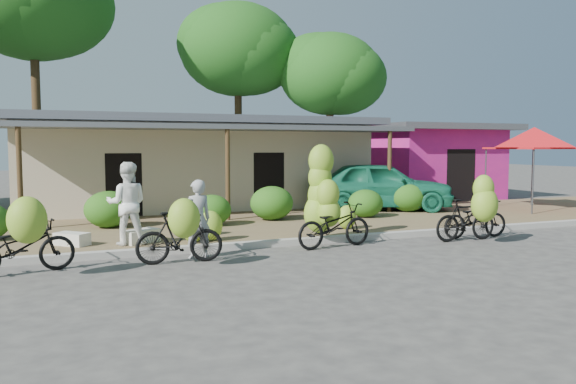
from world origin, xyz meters
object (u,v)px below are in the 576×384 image
tree_near_right (326,72)px  bystander (127,203)px  bike_far_left (21,242)px  bike_right (472,213)px  sack_far (72,239)px  bike_center (328,208)px  teal_van (380,185)px  sack_near (141,236)px  bike_far_right (475,219)px  tree_center_right (233,48)px  bike_left (181,234)px  vendor (197,219)px  red_canopy (534,138)px

tree_near_right → bystander: tree_near_right is taller
bike_far_left → bystander: size_ratio=1.09×
tree_near_right → bike_right: size_ratio=4.46×
sack_far → bike_right: bearing=-15.3°
bike_center → teal_van: bearing=-49.9°
sack_near → sack_far: (-1.46, 0.23, -0.01)m
sack_far → bystander: 1.45m
bike_right → teal_van: teal_van is taller
tree_near_right → bike_far_right: (-2.22, -13.36, -5.39)m
bike_far_left → bike_center: 6.45m
tree_center_right → bike_far_right: (1.78, -15.36, -6.60)m
tree_near_right → bike_left: 17.72m
tree_center_right → sack_far: tree_center_right is taller
tree_center_right → vendor: size_ratio=5.65×
tree_center_right → bike_right: tree_center_right is taller
bike_left → tree_near_right: bearing=-32.0°
bike_far_left → bike_left: bike_far_left is taller
bike_left → vendor: vendor is taller
bike_right → bike_far_left: bearing=89.5°
red_canopy → vendor: 13.28m
bike_far_left → bike_left: size_ratio=1.16×
tree_center_right → bike_far_left: bearing=-118.7°
red_canopy → tree_center_right: bearing=122.1°
bike_center → sack_near: bearing=63.0°
tree_center_right → bike_left: tree_center_right is taller
bike_left → sack_far: 3.11m
tree_near_right → sack_near: 16.50m
sack_near → bike_left: bearing=-77.3°
tree_center_right → sack_far: 16.92m
bike_right → bike_far_right: 0.77m
bike_left → tree_center_right: bearing=-16.8°
bike_center → bike_far_right: bike_center is taller
tree_near_right → teal_van: tree_near_right is taller
tree_near_right → bike_center: (-6.19, -13.01, -4.99)m
bike_left → sack_near: (-0.49, 2.17, -0.34)m
bike_center → teal_van: 6.82m
bike_center → bike_right: (3.43, -0.86, -0.17)m
sack_far → tree_center_right: bearing=60.1°
tree_center_right → bike_left: (-5.77, -15.81, -6.47)m
red_canopy → sack_near: size_ratio=4.12×
bike_left → bike_right: (7.01, -0.05, 0.09)m
tree_center_right → bike_center: tree_center_right is taller
sack_near → sack_far: size_ratio=1.13×
sack_far → teal_van: teal_van is taller
bike_left → sack_near: bike_left is taller
bike_left → teal_van: size_ratio=0.35×
tree_center_right → bike_far_right: size_ratio=4.95×
bike_far_left → bike_right: size_ratio=1.17×
teal_van → tree_center_right: bearing=37.0°
tree_center_right → tree_near_right: bearing=-26.6°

